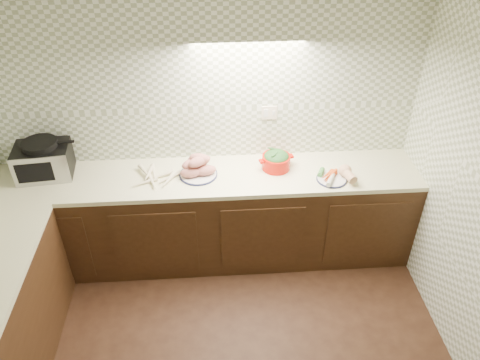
{
  "coord_description": "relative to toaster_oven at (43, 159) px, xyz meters",
  "views": [
    {
      "loc": [
        0.05,
        -1.72,
        3.16
      ],
      "look_at": [
        0.26,
        1.25,
        1.02
      ],
      "focal_mm": 35.0,
      "sensor_mm": 36.0,
      "label": 1
    }
  ],
  "objects": [
    {
      "name": "sweet_potato_plate",
      "position": [
        1.27,
        -0.1,
        -0.07
      ],
      "size": [
        0.32,
        0.32,
        0.19
      ],
      "rotation": [
        0.0,
        0.0,
        0.28
      ],
      "color": "#15193D",
      "rests_on": "counter"
    },
    {
      "name": "room",
      "position": [
        1.34,
        -1.62,
        0.58
      ],
      "size": [
        3.6,
        3.6,
        2.6
      ],
      "color": "black",
      "rests_on": "ground"
    },
    {
      "name": "dutch_oven",
      "position": [
        1.93,
        -0.05,
        -0.06
      ],
      "size": [
        0.31,
        0.29,
        0.17
      ],
      "rotation": [
        0.0,
        0.0,
        0.24
      ],
      "color": "#C80D02",
      "rests_on": "counter"
    },
    {
      "name": "onion_bowl",
      "position": [
        1.23,
        0.01,
        -0.11
      ],
      "size": [
        0.14,
        0.14,
        0.1
      ],
      "color": "black",
      "rests_on": "counter"
    },
    {
      "name": "parsnip_pile",
      "position": [
        0.9,
        -0.12,
        -0.12
      ],
      "size": [
        0.28,
        0.35,
        0.06
      ],
      "color": "beige",
      "rests_on": "counter"
    },
    {
      "name": "counter",
      "position": [
        0.66,
        -0.94,
        -0.6
      ],
      "size": [
        3.6,
        3.6,
        0.9
      ],
      "color": "black",
      "rests_on": "ground"
    },
    {
      "name": "veg_plate",
      "position": [
        2.42,
        -0.24,
        -0.1
      ],
      "size": [
        0.3,
        0.28,
        0.12
      ],
      "rotation": [
        0.0,
        0.0,
        0.1
      ],
      "color": "#15193D",
      "rests_on": "counter"
    },
    {
      "name": "toaster_oven",
      "position": [
        0.0,
        0.0,
        0.0
      ],
      "size": [
        0.47,
        0.38,
        0.31
      ],
      "rotation": [
        0.0,
        0.0,
        0.1
      ],
      "color": "black",
      "rests_on": "counter"
    }
  ]
}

